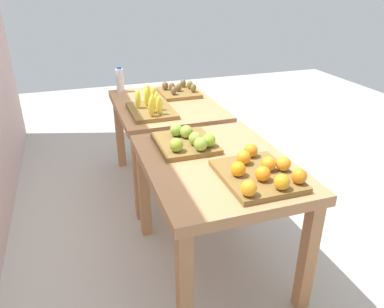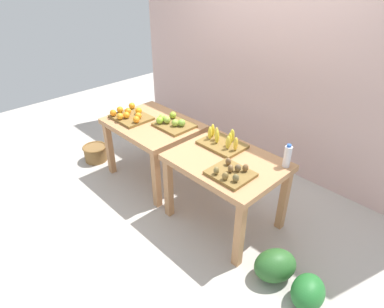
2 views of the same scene
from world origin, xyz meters
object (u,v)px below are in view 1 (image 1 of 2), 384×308
object	(u,v)px
banana_crate	(151,107)
kiwi_bin	(179,91)
apple_bin	(187,141)
water_bottle	(120,80)
watermelon_pile	(167,129)
display_table_left	(217,178)
orange_bin	(260,173)
display_table_right	(166,115)

from	to	relation	value
banana_crate	kiwi_bin	xyz separation A→B (m)	(0.40, -0.34, -0.02)
apple_bin	water_bottle	xyz separation A→B (m)	(1.33, 0.20, 0.07)
kiwi_bin	water_bottle	world-z (taller)	water_bottle
apple_bin	watermelon_pile	xyz separation A→B (m)	(1.79, -0.33, -0.65)
display_table_left	kiwi_bin	size ratio (longest dim) A/B	2.89
banana_crate	watermelon_pile	size ratio (longest dim) A/B	0.64
kiwi_bin	watermelon_pile	bearing A→B (deg)	-4.87
water_bottle	kiwi_bin	bearing A→B (deg)	-117.86
banana_crate	water_bottle	xyz separation A→B (m)	(0.65, 0.13, 0.06)
display_table_left	orange_bin	xyz separation A→B (m)	(-0.26, -0.12, 0.15)
apple_bin	watermelon_pile	world-z (taller)	apple_bin
orange_bin	kiwi_bin	size ratio (longest dim) A/B	1.28
kiwi_bin	orange_bin	bearing A→B (deg)	178.22
kiwi_bin	water_bottle	bearing A→B (deg)	62.14
display_table_right	watermelon_pile	distance (m)	1.06
display_table_left	banana_crate	size ratio (longest dim) A/B	2.36
orange_bin	apple_bin	bearing A→B (deg)	24.29
banana_crate	water_bottle	bearing A→B (deg)	11.59
apple_bin	water_bottle	distance (m)	1.34
display_table_right	kiwi_bin	world-z (taller)	kiwi_bin
display_table_left	orange_bin	size ratio (longest dim) A/B	2.26
orange_bin	watermelon_pile	bearing A→B (deg)	-2.74
watermelon_pile	kiwi_bin	bearing A→B (deg)	175.13
water_bottle	display_table_right	bearing A→B (deg)	-145.94
display_table_right	water_bottle	xyz separation A→B (m)	(0.44, 0.30, 0.21)
banana_crate	display_table_left	bearing A→B (deg)	-169.75
banana_crate	apple_bin	bearing A→B (deg)	-174.47
display_table_left	banana_crate	world-z (taller)	banana_crate
orange_bin	watermelon_pile	world-z (taller)	orange_bin
display_table_left	water_bottle	xyz separation A→B (m)	(1.56, 0.30, 0.21)
banana_crate	kiwi_bin	size ratio (longest dim) A/B	1.22
display_table_left	apple_bin	distance (m)	0.29
watermelon_pile	orange_bin	bearing A→B (deg)	177.26
apple_bin	water_bottle	bearing A→B (deg)	8.50
display_table_right	orange_bin	distance (m)	1.40
orange_bin	water_bottle	xyz separation A→B (m)	(1.82, 0.42, 0.07)
display_table_right	banana_crate	distance (m)	0.31
banana_crate	display_table_right	bearing A→B (deg)	-38.85
orange_bin	apple_bin	world-z (taller)	apple_bin
water_bottle	watermelon_pile	xyz separation A→B (m)	(0.46, -0.53, -0.71)
water_bottle	watermelon_pile	bearing A→B (deg)	-48.89
orange_bin	apple_bin	size ratio (longest dim) A/B	1.12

